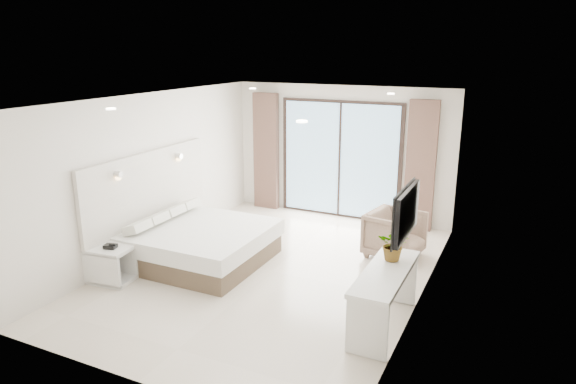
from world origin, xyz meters
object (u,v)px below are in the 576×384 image
(bed, at_px, (200,243))
(nightstand, at_px, (112,265))
(armchair, at_px, (395,232))
(console_desk, at_px, (385,286))

(bed, distance_m, nightstand, 1.42)
(nightstand, distance_m, armchair, 4.55)
(nightstand, bearing_deg, armchair, 31.48)
(nightstand, height_order, armchair, armchair)
(bed, relative_size, console_desk, 1.30)
(nightstand, bearing_deg, bed, 52.17)
(bed, distance_m, console_desk, 3.39)
(bed, height_order, console_desk, console_desk)
(nightstand, relative_size, armchair, 0.75)
(bed, height_order, nightstand, bed)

